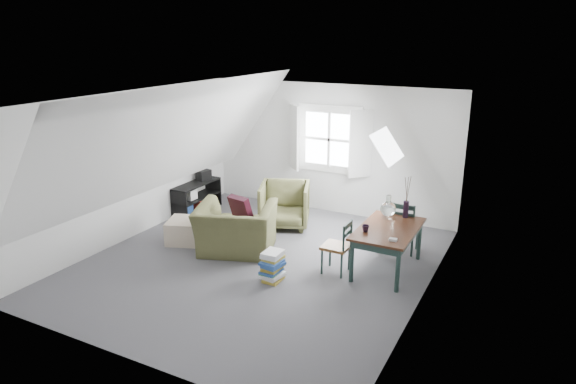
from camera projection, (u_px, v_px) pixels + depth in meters
The scene contains 24 objects.
floor at pixel (258, 263), 7.93m from camera, with size 5.50×5.50×0.00m, color #4F4E53.
ceiling at pixel (255, 100), 7.18m from camera, with size 5.50×5.50×0.00m, color white.
wall_back at pixel (330, 149), 9.88m from camera, with size 5.00×5.00×0.00m, color silver.
wall_front at pixel (119, 254), 5.22m from camera, with size 5.00×5.00×0.00m, color silver.
wall_left at pixel (130, 166), 8.65m from camera, with size 5.50×5.50×0.00m, color silver.
wall_right at pixel (428, 212), 6.45m from camera, with size 5.50×5.50×0.00m, color silver.
slope_left at pixel (172, 141), 8.08m from camera, with size 5.50×5.50×0.00m, color white.
slope_right at pixel (358, 163), 6.71m from camera, with size 5.50×5.50×0.00m, color white.
dormer_window at pixel (329, 140), 9.76m from camera, with size 1.71×0.35×1.30m.
skylight at pixel (387, 146), 7.82m from camera, with size 0.55×0.75×0.04m, color white.
armchair_near at pixel (237, 251), 8.35m from camera, with size 1.20×1.05×0.78m, color #4C4E2B.
armchair_far at pixel (284, 226), 9.45m from camera, with size 0.87×0.89×0.81m, color #4C4E2B.
throw_pillow at pixel (240, 207), 8.26m from camera, with size 0.39×0.11×0.39m, color #360E1B.
ottoman at pixel (186, 231), 8.69m from camera, with size 0.58×0.58×0.39m, color #BFAC95.
dining_table at pixel (388, 233), 7.53m from camera, with size 0.81×1.35×0.67m.
demijohn at pixel (388, 208), 7.91m from camera, with size 0.24×0.24×0.34m.
vase_twigs at pixel (406, 208), 7.88m from camera, with size 0.08×0.09×0.66m.
cup at pixel (365, 232), 7.36m from camera, with size 0.11×0.11×0.10m, color black.
paper_box at pixel (393, 240), 7.03m from camera, with size 0.11×0.07×0.04m, color white.
dining_chair_far at pixel (405, 226), 8.20m from camera, with size 0.40×0.40×0.85m.
dining_chair_near at pixel (338, 246), 7.49m from camera, with size 0.38×0.38×0.81m.
media_shelf at pixel (196, 199), 10.11m from camera, with size 0.38×1.14×0.58m.
electronics_box at pixel (204, 175), 10.23m from camera, with size 0.19×0.27×0.22m, color black.
magazine_stack at pixel (273, 266), 7.31m from camera, with size 0.33×0.39×0.44m.
Camera 1 is at (3.74, -6.21, 3.41)m, focal length 32.00 mm.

